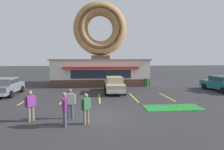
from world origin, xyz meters
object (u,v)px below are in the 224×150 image
at_px(pedestrian_blue_sweater_man, 64,108).
at_px(putting_flag_pin, 196,101).
at_px(pedestrian_clipboard_woman, 86,107).
at_px(car_grey, 6,86).
at_px(pedestrian_hooded_kid, 30,104).
at_px(pedestrian_leather_jacket_man, 70,102).
at_px(car_teal, 221,83).
at_px(car_champagne, 114,84).
at_px(golf_ball, 162,107).
at_px(trash_bin, 146,82).

bearing_deg(pedestrian_blue_sweater_man, putting_flag_pin, 17.52).
bearing_deg(pedestrian_blue_sweater_man, pedestrian_clipboard_woman, 10.74).
bearing_deg(pedestrian_blue_sweater_man, car_grey, 128.96).
height_order(pedestrian_hooded_kid, pedestrian_leather_jacket_man, pedestrian_leather_jacket_man).
relative_size(car_teal, car_champagne, 1.01).
height_order(car_grey, car_teal, same).
relative_size(golf_ball, trash_bin, 0.04).
bearing_deg(car_champagne, trash_bin, 39.24).
distance_m(car_champagne, pedestrian_hooded_kid, 9.39).
xyz_separation_m(pedestrian_leather_jacket_man, trash_bin, (7.75, 11.07, -0.44)).
xyz_separation_m(putting_flag_pin, car_grey, (-15.32, 5.60, 0.43)).
bearing_deg(golf_ball, car_champagne, 114.98).
height_order(pedestrian_clipboard_woman, trash_bin, pedestrian_clipboard_woman).
distance_m(car_teal, pedestrian_hooded_kid, 18.20).
relative_size(golf_ball, car_grey, 0.01).
bearing_deg(trash_bin, golf_ball, -100.42).
distance_m(golf_ball, car_grey, 14.00).
bearing_deg(pedestrian_clipboard_woman, pedestrian_hooded_kid, 166.12).
xyz_separation_m(putting_flag_pin, car_champagne, (-5.14, 5.91, 0.43)).
relative_size(golf_ball, pedestrian_blue_sweater_man, 0.02).
relative_size(golf_ball, pedestrian_clipboard_woman, 0.03).
relative_size(car_grey, pedestrian_leather_jacket_man, 2.74).
distance_m(car_teal, pedestrian_leather_jacket_man, 16.23).
distance_m(pedestrian_blue_sweater_man, trash_bin, 14.54).
xyz_separation_m(golf_ball, pedestrian_hooded_kid, (-8.09, -1.92, 0.87)).
height_order(pedestrian_blue_sweater_man, pedestrian_hooded_kid, pedestrian_blue_sweater_man).
distance_m(car_champagne, trash_bin, 5.71).
bearing_deg(car_champagne, car_teal, -1.74).
relative_size(car_champagne, pedestrian_clipboard_woman, 2.86).
xyz_separation_m(pedestrian_blue_sweater_man, trash_bin, (7.86, 12.23, -0.46)).
bearing_deg(car_teal, car_grey, 179.91).
relative_size(golf_ball, pedestrian_leather_jacket_man, 0.02).
bearing_deg(pedestrian_hooded_kid, car_grey, 122.89).
bearing_deg(pedestrian_clipboard_woman, pedestrian_blue_sweater_man, -169.26).
bearing_deg(pedestrian_hooded_kid, pedestrian_clipboard_woman, -13.88).
height_order(golf_ball, pedestrian_hooded_kid, pedestrian_hooded_kid).
xyz_separation_m(golf_ball, trash_bin, (1.72, 9.37, 0.45)).
distance_m(car_grey, pedestrian_clipboard_woman, 11.24).
bearing_deg(pedestrian_leather_jacket_man, trash_bin, 55.02).
distance_m(car_teal, pedestrian_blue_sweater_man, 16.87).
height_order(car_teal, pedestrian_leather_jacket_man, pedestrian_leather_jacket_man).
bearing_deg(pedestrian_clipboard_woman, golf_ball, 27.59).
height_order(pedestrian_blue_sweater_man, pedestrian_leather_jacket_man, pedestrian_blue_sweater_man).
bearing_deg(trash_bin, car_champagne, -140.76).
distance_m(golf_ball, pedestrian_clipboard_woman, 5.80).
bearing_deg(pedestrian_clipboard_woman, car_grey, 133.76).
distance_m(car_champagne, pedestrian_leather_jacket_man, 8.18).
distance_m(car_grey, trash_bin, 15.10).
height_order(car_champagne, pedestrian_leather_jacket_man, pedestrian_leather_jacket_man).
distance_m(putting_flag_pin, car_grey, 16.32).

